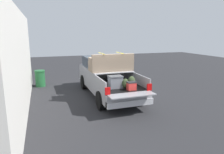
% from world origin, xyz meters
% --- Properties ---
extents(ground_plane, '(40.00, 40.00, 0.00)m').
position_xyz_m(ground_plane, '(0.00, 0.00, 0.00)').
color(ground_plane, '#262628').
extents(pickup_truck, '(6.05, 2.06, 2.23)m').
position_xyz_m(pickup_truck, '(0.36, 0.00, 0.97)').
color(pickup_truck, gray).
rests_on(pickup_truck, ground_plane).
extents(building_facade, '(10.11, 0.36, 3.99)m').
position_xyz_m(building_facade, '(-0.86, 3.95, 1.99)').
color(building_facade, silver).
rests_on(building_facade, ground_plane).
extents(trash_can, '(0.60, 0.60, 0.98)m').
position_xyz_m(trash_can, '(3.15, 3.27, 0.50)').
color(trash_can, '#1E592D').
rests_on(trash_can, ground_plane).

